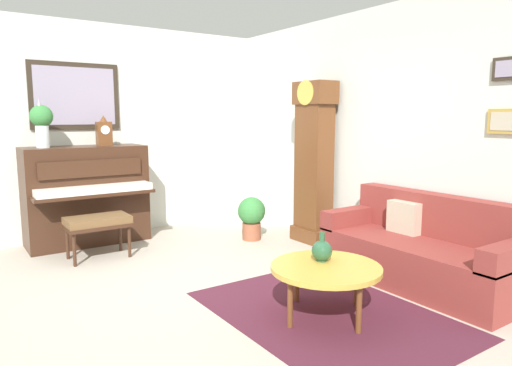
% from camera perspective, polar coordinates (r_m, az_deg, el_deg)
% --- Properties ---
extents(ground_plane, '(6.40, 6.00, 0.10)m').
position_cam_1_polar(ground_plane, '(4.41, -8.58, -13.74)').
color(ground_plane, '#B2A899').
extents(wall_left, '(0.13, 4.90, 2.80)m').
position_cam_1_polar(wall_left, '(6.54, -18.96, 6.16)').
color(wall_left, silver).
rests_on(wall_left, ground_plane).
extents(wall_back, '(5.30, 0.13, 2.80)m').
position_cam_1_polar(wall_back, '(5.56, 14.11, 5.99)').
color(wall_back, silver).
rests_on(wall_back, ground_plane).
extents(area_rug, '(2.10, 1.50, 0.01)m').
position_cam_1_polar(area_rug, '(3.95, 8.77, -15.62)').
color(area_rug, '#4C1E2D').
rests_on(area_rug, ground_plane).
extents(piano, '(0.87, 1.44, 1.23)m').
position_cam_1_polar(piano, '(6.19, -20.14, -1.36)').
color(piano, '#3D2316').
rests_on(piano, ground_plane).
extents(piano_bench, '(0.42, 0.70, 0.48)m').
position_cam_1_polar(piano_bench, '(5.51, -18.92, -4.68)').
color(piano_bench, '#3D2316').
rests_on(piano_bench, ground_plane).
extents(grandfather_clock, '(0.52, 0.34, 2.03)m').
position_cam_1_polar(grandfather_clock, '(5.89, 7.13, 2.01)').
color(grandfather_clock, brown).
rests_on(grandfather_clock, ground_plane).
extents(couch, '(1.90, 0.80, 0.84)m').
position_cam_1_polar(couch, '(4.76, 19.80, -7.90)').
color(couch, maroon).
rests_on(couch, ground_plane).
extents(coffee_table, '(0.88, 0.88, 0.42)m').
position_cam_1_polar(coffee_table, '(3.77, 8.61, -10.46)').
color(coffee_table, gold).
rests_on(coffee_table, ground_plane).
extents(mantel_clock, '(0.13, 0.18, 0.38)m').
position_cam_1_polar(mantel_clock, '(6.18, -18.22, 5.98)').
color(mantel_clock, brown).
rests_on(mantel_clock, piano).
extents(flower_vase, '(0.26, 0.26, 0.58)m').
position_cam_1_polar(flower_vase, '(6.02, -24.90, 6.95)').
color(flower_vase, silver).
rests_on(flower_vase, piano).
extents(green_jug, '(0.17, 0.17, 0.24)m').
position_cam_1_polar(green_jug, '(3.85, 8.12, -8.23)').
color(green_jug, '#234C33').
rests_on(green_jug, coffee_table).
extents(potted_plant, '(0.36, 0.36, 0.56)m').
position_cam_1_polar(potted_plant, '(6.02, -0.55, -3.99)').
color(potted_plant, '#935138').
rests_on(potted_plant, ground_plane).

